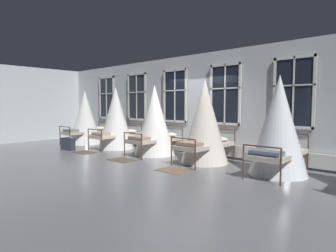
{
  "coord_description": "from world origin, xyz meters",
  "views": [
    {
      "loc": [
        5.59,
        -6.38,
        1.63
      ],
      "look_at": [
        -0.38,
        0.18,
        0.97
      ],
      "focal_mm": 30.66,
      "sensor_mm": 36.0,
      "label": 1
    }
  ],
  "objects_px": {
    "cot_second": "(116,119)",
    "cot_fifth": "(279,127)",
    "cot_fourth": "(205,123)",
    "cot_first": "(85,118)",
    "suitcase_dark": "(68,144)",
    "cot_third": "(155,121)"
  },
  "relations": [
    {
      "from": "cot_second",
      "to": "cot_fifth",
      "type": "xyz_separation_m",
      "value": [
        6.05,
        0.04,
        0.01
      ]
    },
    {
      "from": "cot_fifth",
      "to": "cot_fourth",
      "type": "bearing_deg",
      "value": 89.27
    },
    {
      "from": "cot_first",
      "to": "cot_fourth",
      "type": "distance_m",
      "value": 5.99
    },
    {
      "from": "cot_fourth",
      "to": "suitcase_dark",
      "type": "xyz_separation_m",
      "value": [
        -4.9,
        -1.48,
        -0.91
      ]
    },
    {
      "from": "cot_first",
      "to": "cot_fourth",
      "type": "relative_size",
      "value": 0.95
    },
    {
      "from": "cot_third",
      "to": "cot_fifth",
      "type": "relative_size",
      "value": 0.97
    },
    {
      "from": "cot_fourth",
      "to": "cot_third",
      "type": "bearing_deg",
      "value": 91.76
    },
    {
      "from": "cot_first",
      "to": "cot_fifth",
      "type": "distance_m",
      "value": 8.05
    },
    {
      "from": "cot_third",
      "to": "cot_fourth",
      "type": "distance_m",
      "value": 1.97
    },
    {
      "from": "suitcase_dark",
      "to": "cot_second",
      "type": "bearing_deg",
      "value": 47.11
    },
    {
      "from": "cot_second",
      "to": "cot_first",
      "type": "bearing_deg",
      "value": 91.43
    },
    {
      "from": "cot_third",
      "to": "suitcase_dark",
      "type": "relative_size",
      "value": 3.84
    },
    {
      "from": "cot_first",
      "to": "cot_fifth",
      "type": "height_order",
      "value": "cot_fifth"
    },
    {
      "from": "cot_third",
      "to": "cot_fourth",
      "type": "relative_size",
      "value": 0.97
    },
    {
      "from": "cot_second",
      "to": "suitcase_dark",
      "type": "distance_m",
      "value": 1.93
    },
    {
      "from": "cot_second",
      "to": "cot_fifth",
      "type": "bearing_deg",
      "value": -89.74
    },
    {
      "from": "cot_fourth",
      "to": "cot_fifth",
      "type": "relative_size",
      "value": 1.0
    },
    {
      "from": "cot_third",
      "to": "cot_fifth",
      "type": "distance_m",
      "value": 4.03
    },
    {
      "from": "cot_first",
      "to": "cot_second",
      "type": "relative_size",
      "value": 0.97
    },
    {
      "from": "cot_second",
      "to": "cot_third",
      "type": "relative_size",
      "value": 1.02
    },
    {
      "from": "cot_fourth",
      "to": "cot_fifth",
      "type": "height_order",
      "value": "cot_fourth"
    },
    {
      "from": "cot_third",
      "to": "suitcase_dark",
      "type": "height_order",
      "value": "cot_third"
    }
  ]
}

